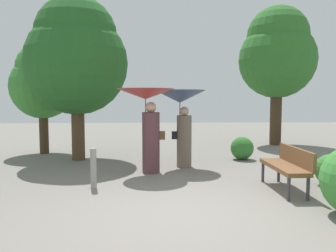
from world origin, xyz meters
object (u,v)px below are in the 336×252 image
(tree_mid_left, at_px, (77,55))
(person_right, at_px, (181,108))
(park_bench, at_px, (288,164))
(path_marker_post, at_px, (93,169))
(tree_near_left, at_px, (42,81))
(tree_near_right, at_px, (277,53))
(person_left, at_px, (148,111))

(tree_mid_left, bearing_deg, person_right, -21.14)
(park_bench, height_order, tree_mid_left, tree_mid_left)
(park_bench, bearing_deg, path_marker_post, -94.70)
(person_right, height_order, park_bench, person_right)
(tree_near_left, distance_m, tree_near_right, 8.52)
(person_left, height_order, person_right, person_left)
(park_bench, relative_size, path_marker_post, 1.89)
(tree_mid_left, distance_m, path_marker_post, 4.22)
(person_left, relative_size, person_right, 1.01)
(person_left, relative_size, tree_near_left, 0.57)
(person_left, bearing_deg, tree_mid_left, 45.34)
(person_left, height_order, tree_near_right, tree_near_right)
(person_right, xyz_separation_m, park_bench, (1.88, -2.33, -1.02))
(tree_near_right, distance_m, tree_mid_left, 7.52)
(person_left, bearing_deg, person_right, -55.50)
(person_right, bearing_deg, tree_near_right, -47.60)
(tree_mid_left, height_order, path_marker_post, tree_mid_left)
(tree_near_right, bearing_deg, person_left, -135.21)
(park_bench, xyz_separation_m, tree_mid_left, (-4.77, 3.44, 2.48))
(person_right, distance_m, tree_mid_left, 3.43)
(tree_near_right, bearing_deg, tree_near_left, -167.60)
(tree_mid_left, bearing_deg, tree_near_left, 138.87)
(tree_near_left, distance_m, path_marker_post, 5.34)
(tree_near_right, bearing_deg, park_bench, -108.05)
(person_left, height_order, tree_near_left, tree_near_left)
(tree_near_right, xyz_separation_m, tree_mid_left, (-6.87, -3.01, -0.52))
(park_bench, xyz_separation_m, tree_near_right, (2.10, 6.46, 3.00))
(person_left, bearing_deg, path_marker_post, 139.80)
(park_bench, height_order, path_marker_post, park_bench)
(park_bench, distance_m, tree_near_right, 7.42)
(park_bench, relative_size, tree_mid_left, 0.32)
(person_left, height_order, park_bench, person_left)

